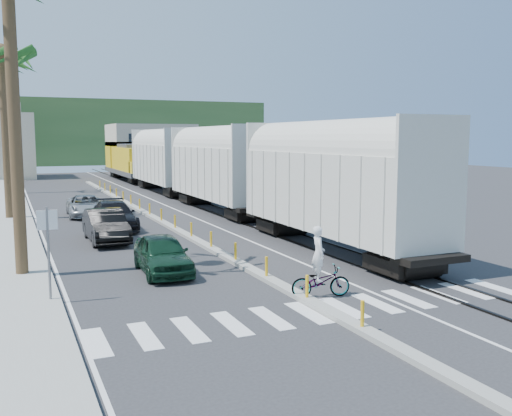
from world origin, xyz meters
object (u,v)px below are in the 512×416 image
(car_lead, at_px, (162,254))
(car_second, at_px, (106,226))
(street_sign, at_px, (48,241))
(cyclist, at_px, (320,275))

(car_lead, xyz_separation_m, car_second, (-0.90, 7.45, 0.07))
(street_sign, xyz_separation_m, car_second, (3.27, 9.97, -1.18))
(car_lead, bearing_deg, car_second, 99.42)
(street_sign, bearing_deg, car_second, 71.87)
(car_lead, relative_size, car_second, 0.90)
(car_second, distance_m, cyclist, 13.49)
(street_sign, relative_size, car_lead, 0.69)
(car_second, xyz_separation_m, cyclist, (4.68, -12.65, -0.07))
(car_second, bearing_deg, car_lead, -83.32)
(car_lead, xyz_separation_m, cyclist, (3.79, -5.21, -0.00))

